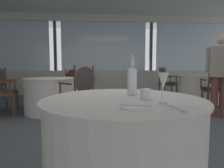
# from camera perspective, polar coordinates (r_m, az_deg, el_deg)

# --- Properties ---
(ground_plane) EXTENTS (13.99, 13.99, 0.00)m
(ground_plane) POSITION_cam_1_polar(r_m,az_deg,el_deg) (2.97, -0.86, -13.69)
(ground_plane) COLOR #4C5156
(window_wall_far) EXTENTS (10.76, 0.14, 2.80)m
(window_wall_far) POSITION_cam_1_polar(r_m,az_deg,el_deg) (6.64, -2.51, 6.49)
(window_wall_far) COLOR beige
(window_wall_far) RESTS_ON ground_plane
(foreground_table) EXTENTS (1.15, 1.15, 0.74)m
(foreground_table) POSITION_cam_1_polar(r_m,az_deg,el_deg) (1.44, 3.36, -18.96)
(foreground_table) COLOR white
(foreground_table) RESTS_ON ground_plane
(side_plate) EXTENTS (0.18, 0.18, 0.01)m
(side_plate) POSITION_cam_1_polar(r_m,az_deg,el_deg) (1.03, 7.38, -6.99)
(side_plate) COLOR white
(side_plate) RESTS_ON foreground_table
(butter_knife) EXTENTS (0.17, 0.06, 0.00)m
(butter_knife) POSITION_cam_1_polar(r_m,az_deg,el_deg) (1.02, 7.38, -6.71)
(butter_knife) COLOR silver
(butter_knife) RESTS_ON foreground_table
(dinner_fork) EXTENTS (0.03, 0.19, 0.00)m
(dinner_fork) POSITION_cam_1_polar(r_m,az_deg,el_deg) (1.05, 19.56, -7.17)
(dinner_fork) COLOR silver
(dinner_fork) RESTS_ON foreground_table
(water_bottle) EXTENTS (0.08, 0.08, 0.32)m
(water_bottle) POSITION_cam_1_polar(r_m,az_deg,el_deg) (1.50, 6.18, 1.52)
(water_bottle) COLOR white
(water_bottle) RESTS_ON foreground_table
(wine_glass) EXTENTS (0.07, 0.07, 0.19)m
(wine_glass) POSITION_cam_1_polar(r_m,az_deg,el_deg) (1.16, 15.52, 0.66)
(wine_glass) COLOR white
(wine_glass) RESTS_ON foreground_table
(water_tumbler) EXTENTS (0.07, 0.07, 0.07)m
(water_tumbler) POSITION_cam_1_polar(r_m,az_deg,el_deg) (1.31, 10.37, -3.04)
(water_tumbler) COLOR white
(water_tumbler) RESTS_ON foreground_table
(background_table_0) EXTENTS (1.24, 1.24, 0.74)m
(background_table_0) POSITION_cam_1_polar(r_m,az_deg,el_deg) (5.73, 25.78, -1.28)
(background_table_0) COLOR white
(background_table_0) RESTS_ON ground_plane
(dining_chair_0_0) EXTENTS (0.66, 0.66, 0.97)m
(dining_chair_0_0) POSITION_cam_1_polar(r_m,az_deg,el_deg) (6.03, 16.13, 1.16)
(dining_chair_0_0) COLOR brown
(dining_chair_0_0) RESTS_ON ground_plane
(dining_chair_0_1) EXTENTS (0.60, 0.55, 0.93)m
(dining_chair_0_1) POSITION_cam_1_polar(r_m,az_deg,el_deg) (4.72, 29.47, -0.56)
(dining_chair_0_1) COLOR brown
(dining_chair_0_1) RESTS_ON ground_plane
(background_table_1) EXTENTS (1.12, 1.12, 0.74)m
(background_table_1) POSITION_cam_1_polar(r_m,az_deg,el_deg) (4.15, -18.15, -3.28)
(background_table_1) COLOR white
(background_table_1) RESTS_ON ground_plane
(dining_chair_1_0) EXTENTS (0.66, 0.66, 0.99)m
(dining_chair_1_0) POSITION_cam_1_polar(r_m,az_deg,el_deg) (3.31, -9.64, -1.59)
(dining_chair_1_0) COLOR brown
(dining_chair_1_0) RESTS_ON ground_plane
(dining_chair_1_1) EXTENTS (0.62, 0.57, 0.92)m
(dining_chair_1_1) POSITION_cam_1_polar(r_m,az_deg,el_deg) (5.00, -12.57, 0.23)
(dining_chair_1_1) COLOR brown
(dining_chair_1_1) RESTS_ON ground_plane
(diner_person_0) EXTENTS (0.43, 0.38, 1.59)m
(diner_person_0) POSITION_cam_1_polar(r_m,az_deg,el_deg) (4.09, 30.54, 3.57)
(diner_person_0) COLOR brown
(diner_person_0) RESTS_ON ground_plane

